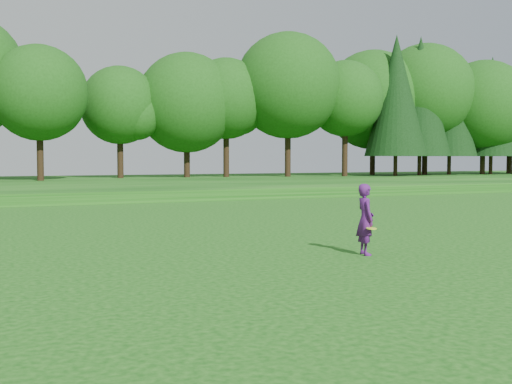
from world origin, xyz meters
name	(u,v)px	position (x,y,z in m)	size (l,w,h in m)	color
ground	(273,263)	(0.00, 0.00, 0.00)	(140.00, 140.00, 0.00)	#0D420C
berm	(61,186)	(0.00, 34.00, 0.30)	(130.00, 30.00, 0.60)	#0D420C
walking_path	(99,203)	(0.00, 20.00, 0.02)	(130.00, 1.60, 0.04)	gray
treeline	(52,80)	(0.00, 38.00, 8.10)	(104.00, 7.00, 15.00)	#184710
woman	(365,219)	(2.49, 0.20, 0.83)	(0.52, 0.77, 1.67)	#511666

